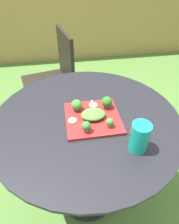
# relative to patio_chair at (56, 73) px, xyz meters

# --- Properties ---
(ground_plane) EXTENTS (12.00, 12.00, 0.00)m
(ground_plane) POSITION_rel_patio_chair_xyz_m (0.16, -0.92, -0.53)
(ground_plane) COLOR #4C7533
(bamboo_fence) EXTENTS (8.00, 0.08, 1.55)m
(bamboo_fence) POSITION_rel_patio_chair_xyz_m (0.16, 1.46, 0.25)
(bamboo_fence) COLOR #9E7F47
(bamboo_fence) RESTS_ON ground_plane
(patio_table) EXTENTS (0.98, 0.98, 0.76)m
(patio_table) POSITION_rel_patio_chair_xyz_m (0.16, -0.92, -0.01)
(patio_table) COLOR black
(patio_table) RESTS_ON ground_plane
(patio_chair) EXTENTS (0.53, 0.53, 0.90)m
(patio_chair) POSITION_rel_patio_chair_xyz_m (0.00, 0.00, 0.00)
(patio_chair) COLOR black
(patio_chair) RESTS_ON ground_plane
(salad_plate) EXTENTS (0.28, 0.28, 0.01)m
(salad_plate) POSITION_rel_patio_chair_xyz_m (0.19, -0.94, 0.24)
(salad_plate) COLOR maroon
(salad_plate) RESTS_ON patio_table
(drinking_glass) EXTENTS (0.08, 0.08, 0.14)m
(drinking_glass) POSITION_rel_patio_chair_xyz_m (0.34, -1.17, 0.30)
(drinking_glass) COLOR #149989
(drinking_glass) RESTS_ON patio_table
(fork) EXTENTS (0.03, 0.15, 0.00)m
(fork) POSITION_rel_patio_chair_xyz_m (0.20, -0.90, 0.25)
(fork) COLOR silver
(fork) RESTS_ON salad_plate
(lettuce_mound) EXTENTS (0.12, 0.09, 0.04)m
(lettuce_mound) POSITION_rel_patio_chair_xyz_m (0.19, -0.95, 0.27)
(lettuce_mound) COLOR #519338
(lettuce_mound) RESTS_ON salad_plate
(broccoli_floret_0) EXTENTS (0.04, 0.04, 0.06)m
(broccoli_floret_0) POSITION_rel_patio_chair_xyz_m (0.14, -1.04, 0.28)
(broccoli_floret_0) COLOR #99B770
(broccoli_floret_0) RESTS_ON salad_plate
(broccoli_floret_1) EXTENTS (0.04, 0.04, 0.05)m
(broccoli_floret_1) POSITION_rel_patio_chair_xyz_m (0.25, -1.03, 0.27)
(broccoli_floret_1) COLOR #99B770
(broccoli_floret_1) RESTS_ON salad_plate
(broccoli_floret_2) EXTENTS (0.06, 0.06, 0.06)m
(broccoli_floret_2) POSITION_rel_patio_chair_xyz_m (0.11, -0.88, 0.28)
(broccoli_floret_2) COLOR #99B770
(broccoli_floret_2) RESTS_ON salad_plate
(broccoli_floret_3) EXTENTS (0.06, 0.06, 0.07)m
(broccoli_floret_3) POSITION_rel_patio_chair_xyz_m (0.27, -0.88, 0.28)
(broccoli_floret_3) COLOR #99B770
(broccoli_floret_3) RESTS_ON salad_plate
(cucumber_slice_0) EXTENTS (0.04, 0.04, 0.01)m
(cucumber_slice_0) POSITION_rel_patio_chair_xyz_m (0.08, -0.96, 0.25)
(cucumber_slice_0) COLOR #8EB766
(cucumber_slice_0) RESTS_ON salad_plate
(cucumber_slice_1) EXTENTS (0.05, 0.05, 0.01)m
(cucumber_slice_1) POSITION_rel_patio_chair_xyz_m (0.21, -0.85, 0.25)
(cucumber_slice_1) COLOR #8EB766
(cucumber_slice_1) RESTS_ON salad_plate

